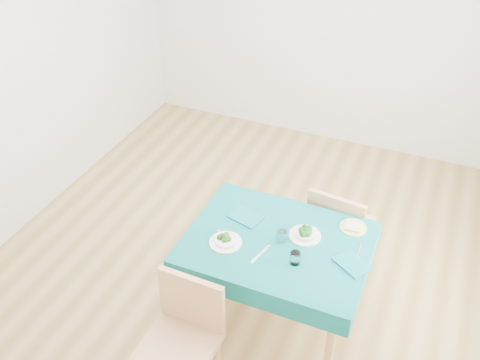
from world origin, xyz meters
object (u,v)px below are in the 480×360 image
at_px(table, 275,280).
at_px(side_plate, 353,227).
at_px(chair_far, 343,214).
at_px(bowl_near, 226,239).
at_px(chair_near, 176,334).
at_px(bowl_far, 305,233).

height_order(table, side_plate, side_plate).
height_order(chair_far, bowl_near, chair_far).
bearing_deg(bowl_near, chair_far, 54.59).
bearing_deg(chair_near, bowl_far, 63.00).
relative_size(table, bowl_far, 5.55).
bearing_deg(bowl_far, table, -143.14).
bearing_deg(bowl_far, side_plate, 37.07).
bearing_deg(chair_far, chair_near, 73.49).
height_order(chair_near, bowl_far, chair_near).
distance_m(chair_near, side_plate, 1.40).
xyz_separation_m(table, chair_far, (0.29, 0.70, 0.17)).
height_order(bowl_far, side_plate, bowl_far).
bearing_deg(chair_far, bowl_far, 83.24).
xyz_separation_m(chair_far, side_plate, (0.14, -0.37, 0.21)).
bearing_deg(chair_near, side_plate, 56.96).
height_order(chair_far, bowl_far, chair_far).
distance_m(table, side_plate, 0.67).
relative_size(chair_near, bowl_far, 5.05).
bearing_deg(chair_near, table, 68.27).
bearing_deg(bowl_near, bowl_far, 30.09).
xyz_separation_m(chair_near, side_plate, (0.79, 1.14, 0.21)).
relative_size(chair_far, bowl_far, 5.01).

